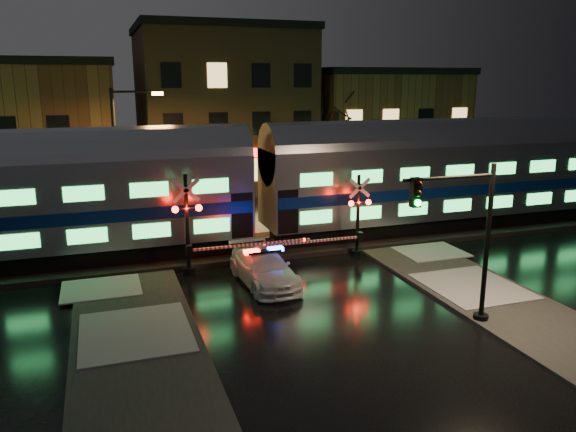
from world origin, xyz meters
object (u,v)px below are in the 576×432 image
at_px(crossing_signal_left, 196,234).
at_px(streetlight, 121,154).
at_px(police_car, 264,268).
at_px(traffic_light, 466,243).
at_px(crossing_signal_right, 351,224).

relative_size(crossing_signal_left, streetlight, 0.79).
bearing_deg(crossing_signal_left, police_car, -41.05).
distance_m(crossing_signal_left, traffic_light, 11.08).
bearing_deg(crossing_signal_right, police_car, -157.01).
bearing_deg(crossing_signal_right, crossing_signal_left, 179.92).
bearing_deg(crossing_signal_right, traffic_light, -87.62).
xyz_separation_m(crossing_signal_right, traffic_light, (0.33, -8.04, 1.32)).
distance_m(crossing_signal_right, traffic_light, 8.15).
relative_size(traffic_light, streetlight, 0.71).
relative_size(police_car, crossing_signal_left, 0.78).
bearing_deg(streetlight, crossing_signal_left, -69.07).
bearing_deg(crossing_signal_left, streetlight, 110.93).
bearing_deg(police_car, traffic_light, -52.72).
bearing_deg(police_car, streetlight, 115.87).
xyz_separation_m(crossing_signal_left, traffic_light, (7.53, -8.05, 1.13)).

